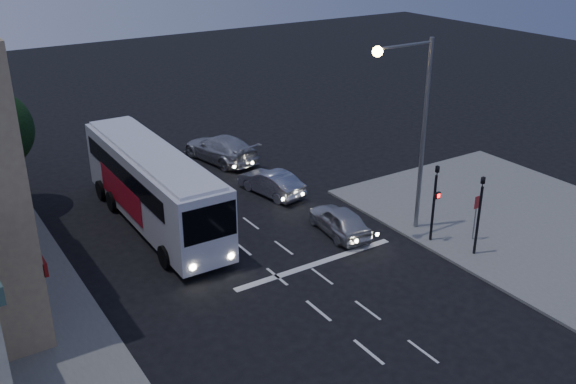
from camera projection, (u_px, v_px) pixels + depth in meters
ground at (304, 299)px, 25.25m from camera, size 120.00×120.00×0.00m
road_markings at (286, 256)px, 28.44m from camera, size 8.00×30.55×0.01m
tour_bus at (153, 184)px, 30.68m from camera, size 2.94×12.40×3.80m
car_suv at (340, 220)px, 30.20m from camera, size 2.06×4.12×1.35m
car_sedan_a at (271, 183)px, 34.49m from camera, size 2.13×4.28×1.35m
car_sedan_b at (220, 148)px, 39.20m from camera, size 3.26×5.83×1.60m
traffic_signal_main at (435, 194)px, 28.67m from camera, size 0.25×0.35×4.10m
traffic_signal_side at (480, 206)px, 27.49m from camera, size 0.18×0.15×4.10m
regulatory_sign at (477, 210)px, 29.06m from camera, size 0.45×0.12×2.20m
streetlight at (415, 116)px, 28.33m from camera, size 3.32×0.44×9.00m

